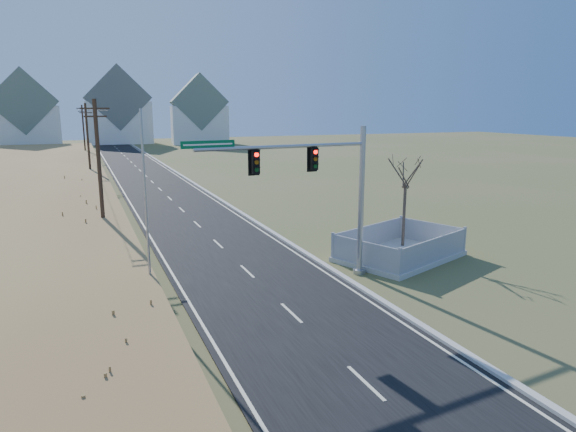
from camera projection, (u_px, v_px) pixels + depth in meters
The scene contains 14 objects.
ground at pixel (274, 298), 23.16m from camera, with size 260.00×260.00×0.00m, color #4E5629.
road at pixel (142, 172), 68.45m from camera, with size 8.00×180.00×0.06m, color black.
curb at pixel (173, 171), 69.97m from camera, with size 0.30×180.00×0.18m, color #B2AFA8.
utility_pole_near at pixel (99, 167), 33.38m from camera, with size 1.80×0.26×9.00m.
utility_pole_mid at pixel (88, 140), 60.55m from camera, with size 1.80×0.26×9.00m.
utility_pole_far at pixel (84, 131), 87.73m from camera, with size 1.80×0.26×9.00m.
condo_nnw at pixel (24, 115), 112.90m from camera, with size 14.93×11.17×17.03m.
condo_n at pixel (118, 112), 123.79m from camera, with size 15.27×10.20×18.54m.
condo_ne at pixel (199, 115), 123.37m from camera, with size 14.12×10.51×16.52m.
traffic_signal_mast at pixel (330, 188), 24.83m from camera, with size 9.47×1.29×7.57m.
fence_enclosure at pixel (400, 253), 29.29m from camera, with size 8.12×6.88×1.58m.
open_sign at pixel (399, 260), 27.86m from camera, with size 0.51×0.18×0.64m.
flagpole at pixel (147, 228), 22.04m from camera, with size 0.38×0.38×8.40m.
bare_tree at pixel (406, 170), 30.11m from camera, with size 2.26×2.26×6.00m.
Camera 1 is at (-7.72, -20.51, 8.40)m, focal length 32.00 mm.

